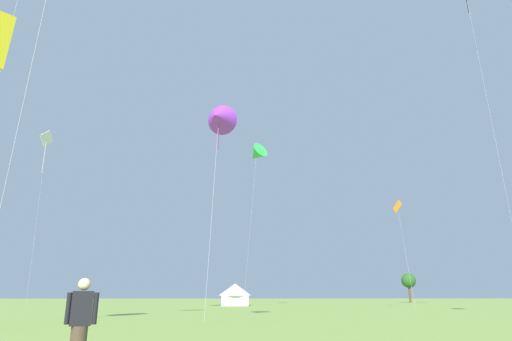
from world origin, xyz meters
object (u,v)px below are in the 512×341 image
kite_orange_diamond (398,208)px  kite_white_diamond (46,142)px  tree_distant_left (409,281)px  kite_green_delta (256,154)px  festival_tent_center (235,293)px  kite_purple_delta (219,118)px  person_spectator (80,329)px

kite_orange_diamond → kite_white_diamond: bearing=169.7°
kite_orange_diamond → tree_distant_left: 40.15m
kite_green_delta → tree_distant_left: kite_green_delta is taller
festival_tent_center → kite_purple_delta: bearing=-91.7°
kite_purple_delta → tree_distant_left: kite_purple_delta is taller
tree_distant_left → kite_green_delta: bearing=-141.3°
festival_tent_center → tree_distant_left: size_ratio=0.81×
kite_orange_diamond → kite_green_delta: bearing=148.5°
kite_white_diamond → person_spectator: bearing=-64.1°
person_spectator → festival_tent_center: 55.26m
kite_green_delta → kite_orange_diamond: kite_green_delta is taller
kite_orange_diamond → festival_tent_center: size_ratio=2.78×
kite_green_delta → tree_distant_left: bearing=38.7°
festival_tent_center → kite_white_diamond: bearing=-173.4°
kite_orange_diamond → kite_white_diamond: 50.21m
kite_white_diamond → festival_tent_center: size_ratio=5.33×
kite_purple_delta → tree_distant_left: 73.65m
person_spectator → kite_purple_delta: bearing=84.2°
festival_tent_center → kite_green_delta: bearing=-26.3°
kite_purple_delta → kite_orange_diamond: size_ratio=1.00×
kite_orange_diamond → tree_distant_left: (15.10, 36.39, -7.68)m
person_spectator → festival_tent_center: size_ratio=0.37×
kite_green_delta → kite_white_diamond: bearing=-176.8°
festival_tent_center → tree_distant_left: 42.96m
person_spectator → festival_tent_center: bearing=87.1°
kite_purple_delta → festival_tent_center: kite_purple_delta is taller
tree_distant_left → kite_white_diamond: bearing=-156.4°
kite_purple_delta → kite_white_diamond: 46.23m
kite_white_diamond → tree_distant_left: (63.27, 27.64, -18.86)m
person_spectator → tree_distant_left: tree_distant_left is taller
kite_green_delta → kite_orange_diamond: 22.61m
kite_purple_delta → person_spectator: 19.53m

